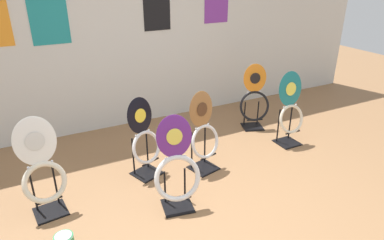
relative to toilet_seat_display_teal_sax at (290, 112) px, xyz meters
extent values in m
plane|color=#8E6642|center=(-1.50, -0.99, -0.44)|extent=(14.00, 14.00, 0.00)
cube|color=silver|center=(-1.50, 1.54, 0.86)|extent=(8.00, 0.06, 2.60)
cube|color=teal|center=(-2.50, 1.51, 1.06)|extent=(0.44, 0.01, 0.54)
cube|color=black|center=(-1.14, 1.51, 1.18)|extent=(0.38, 0.01, 0.66)
cube|color=purple|center=(-0.22, 1.51, 1.19)|extent=(0.39, 0.01, 0.58)
cube|color=black|center=(0.00, -0.01, -0.43)|extent=(0.28, 0.28, 0.01)
cylinder|color=black|center=(-0.10, 0.08, -0.21)|extent=(0.02, 0.02, 0.44)
cylinder|color=black|center=(0.10, 0.08, -0.21)|extent=(0.02, 0.02, 0.44)
cylinder|color=black|center=(0.00, -0.09, -0.25)|extent=(0.22, 0.02, 0.02)
torus|color=beige|center=(0.00, -0.03, -0.09)|extent=(0.37, 0.15, 0.36)
ellipsoid|color=#197075|center=(0.00, 0.05, 0.28)|extent=(0.36, 0.08, 0.43)
ellipsoid|color=#EADB4C|center=(0.00, 0.04, 0.29)|extent=(0.16, 0.03, 0.17)
sphere|color=silver|center=(-0.10, 0.02, 0.07)|extent=(0.02, 0.02, 0.02)
sphere|color=silver|center=(0.10, 0.02, 0.07)|extent=(0.02, 0.02, 0.02)
cube|color=black|center=(-0.12, 0.59, -0.43)|extent=(0.36, 0.36, 0.01)
cylinder|color=black|center=(-0.18, 0.70, -0.26)|extent=(0.02, 0.02, 0.34)
cylinder|color=black|center=(0.01, 0.64, -0.26)|extent=(0.02, 0.02, 0.34)
cylinder|color=black|center=(-0.14, 0.51, -0.29)|extent=(0.22, 0.09, 0.02)
torus|color=black|center=(-0.12, 0.57, -0.11)|extent=(0.45, 0.28, 0.41)
ellipsoid|color=orange|center=(-0.10, 0.64, 0.27)|extent=(0.32, 0.17, 0.39)
ellipsoid|color=black|center=(-0.10, 0.62, 0.27)|extent=(0.14, 0.07, 0.15)
sphere|color=silver|center=(-0.19, 0.65, 0.08)|extent=(0.02, 0.02, 0.02)
sphere|color=silver|center=(-0.02, 0.59, 0.08)|extent=(0.02, 0.02, 0.02)
cube|color=black|center=(-2.90, -0.08, -0.43)|extent=(0.31, 0.31, 0.01)
cylinder|color=black|center=(-3.01, 0.00, -0.22)|extent=(0.02, 0.02, 0.43)
cylinder|color=black|center=(-2.81, 0.03, -0.22)|extent=(0.02, 0.02, 0.43)
cylinder|color=black|center=(-2.89, -0.15, -0.26)|extent=(0.22, 0.04, 0.02)
torus|color=beige|center=(-2.90, -0.10, -0.10)|extent=(0.40, 0.22, 0.37)
ellipsoid|color=white|center=(-2.91, 0.01, 0.27)|extent=(0.37, 0.15, 0.43)
ellipsoid|color=silver|center=(-2.91, -0.01, 0.28)|extent=(0.17, 0.06, 0.16)
sphere|color=silver|center=(-3.00, -0.05, 0.06)|extent=(0.02, 0.02, 0.02)
sphere|color=silver|center=(-2.80, -0.03, 0.06)|extent=(0.02, 0.02, 0.02)
cube|color=black|center=(-1.26, -0.06, -0.43)|extent=(0.34, 0.34, 0.01)
cylinder|color=black|center=(-1.38, 0.01, -0.21)|extent=(0.02, 0.02, 0.44)
cylinder|color=black|center=(-1.19, 0.06, -0.21)|extent=(0.02, 0.02, 0.44)
cylinder|color=black|center=(-1.25, -0.13, -0.25)|extent=(0.22, 0.07, 0.02)
torus|color=silver|center=(-1.26, -0.08, -0.09)|extent=(0.40, 0.22, 0.37)
ellipsoid|color=#936033|center=(-1.27, -0.01, 0.27)|extent=(0.33, 0.15, 0.40)
ellipsoid|color=#4C2D19|center=(-1.27, -0.02, 0.27)|extent=(0.15, 0.06, 0.15)
sphere|color=silver|center=(-1.36, -0.05, 0.08)|extent=(0.02, 0.02, 0.02)
sphere|color=silver|center=(-1.18, -0.01, 0.08)|extent=(0.02, 0.02, 0.02)
cube|color=black|center=(-1.87, 0.13, -0.43)|extent=(0.36, 0.36, 0.01)
cylinder|color=black|center=(-2.00, 0.18, -0.21)|extent=(0.02, 0.02, 0.43)
cylinder|color=black|center=(-1.81, 0.25, -0.21)|extent=(0.02, 0.02, 0.43)
cylinder|color=black|center=(-1.85, 0.06, -0.26)|extent=(0.22, 0.09, 0.02)
torus|color=silver|center=(-1.87, 0.11, -0.10)|extent=(0.39, 0.26, 0.35)
ellipsoid|color=black|center=(-1.89, 0.19, 0.25)|extent=(0.32, 0.18, 0.39)
ellipsoid|color=yellow|center=(-1.89, 0.17, 0.25)|extent=(0.14, 0.08, 0.15)
sphere|color=silver|center=(-1.97, 0.13, 0.05)|extent=(0.02, 0.02, 0.02)
sphere|color=silver|center=(-1.80, 0.19, 0.05)|extent=(0.02, 0.02, 0.02)
cube|color=black|center=(-1.81, -0.54, -0.43)|extent=(0.33, 0.33, 0.01)
cylinder|color=black|center=(-1.89, -0.43, -0.26)|extent=(0.02, 0.02, 0.34)
cylinder|color=black|center=(-1.70, -0.47, -0.26)|extent=(0.02, 0.02, 0.34)
cylinder|color=black|center=(-1.82, -0.61, -0.29)|extent=(0.22, 0.06, 0.02)
torus|color=silver|center=(-1.81, -0.56, -0.10)|extent=(0.46, 0.26, 0.42)
ellipsoid|color=#60237F|center=(-1.79, -0.46, 0.28)|extent=(0.34, 0.15, 0.40)
ellipsoid|color=#E5CC4C|center=(-1.80, -0.48, 0.28)|extent=(0.15, 0.06, 0.15)
sphere|color=silver|center=(-1.89, -0.48, 0.08)|extent=(0.02, 0.02, 0.02)
sphere|color=silver|center=(-1.71, -0.51, 0.08)|extent=(0.02, 0.02, 0.02)
torus|color=silver|center=(-2.85, -0.65, -0.28)|extent=(0.16, 0.16, 0.01)
cylinder|color=#B2B2B7|center=(-2.85, -0.65, -0.27)|extent=(0.13, 0.13, 0.00)
camera|label=1|loc=(-2.88, -2.95, 1.66)|focal=32.00mm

